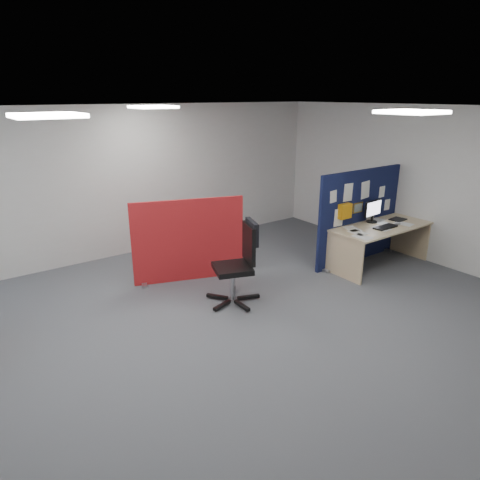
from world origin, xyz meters
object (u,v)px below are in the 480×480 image
red_divider (189,241)px  office_chair (241,258)px  monitor_main (373,210)px  navy_divider (359,216)px  main_desk (378,234)px

red_divider → office_chair: (0.21, -1.11, 0.02)m
monitor_main → red_divider: 3.24m
red_divider → office_chair: bearing=-60.1°
navy_divider → red_divider: (-2.85, 1.01, -0.17)m
main_desk → red_divider: red_divider is taller
main_desk → monitor_main: bearing=77.9°
monitor_main → office_chair: (-2.79, 0.07, -0.28)m
monitor_main → office_chair: 2.80m
monitor_main → office_chair: bearing=173.9°
main_desk → monitor_main: 0.43m
main_desk → office_chair: size_ratio=1.57×
navy_divider → monitor_main: navy_divider is taller
red_divider → main_desk: bearing=-5.6°
red_divider → monitor_main: bearing=-2.4°
monitor_main → navy_divider: bearing=127.4°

